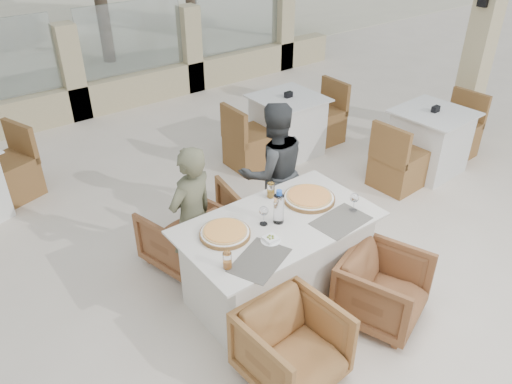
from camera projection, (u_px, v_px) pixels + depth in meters
ground at (279, 291)px, 4.38m from camera, size 80.00×80.00×0.00m
perimeter_wall_far at (70, 66)px, 7.21m from camera, size 10.00×0.34×1.60m
lantern_pillar at (476, 63)px, 6.68m from camera, size 0.34×0.34×2.00m
dining_table at (278, 260)px, 4.14m from camera, size 1.60×0.90×0.77m
placemat_near_left at (260, 260)px, 3.54m from camera, size 0.53×0.46×0.00m
placemat_near_right at (341, 221)px, 3.95m from camera, size 0.47×0.34×0.00m
pizza_left at (225, 233)px, 3.78m from camera, size 0.41×0.41×0.05m
pizza_right at (309, 197)px, 4.20m from camera, size 0.55×0.55×0.06m
water_bottle at (279, 207)px, 3.86m from camera, size 0.10×0.10×0.29m
wine_glass_centre at (264, 214)px, 3.87m from camera, size 0.09×0.09×0.18m
wine_glass_corner at (354, 201)px, 4.03m from camera, size 0.08×0.08×0.18m
beer_glass_left at (227, 261)px, 3.44m from camera, size 0.07×0.07×0.13m
beer_glass_right at (271, 190)px, 4.22m from camera, size 0.07×0.07×0.13m
olive_dish at (271, 239)px, 3.72m from camera, size 0.12×0.12×0.04m
armchair_far_left at (182, 235)px, 4.60m from camera, size 0.75×0.77×0.58m
armchair_far_right at (260, 207)px, 4.96m from camera, size 0.75×0.77×0.62m
armchair_near_left at (292, 346)px, 3.48m from camera, size 0.68×0.70×0.60m
armchair_near_right at (383, 289)px, 3.98m from camera, size 0.81×0.82×0.59m
diner_left at (192, 218)px, 4.19m from camera, size 0.54×0.43×1.31m
diner_right at (273, 172)px, 4.75m from camera, size 0.79×0.69×1.40m
bg_table_b at (287, 126)px, 6.44m from camera, size 1.65×0.83×0.77m
bg_table_c at (429, 141)px, 6.04m from camera, size 1.69×0.92×0.77m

